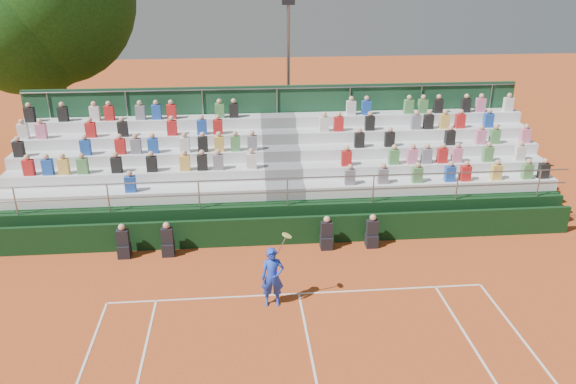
{
  "coord_description": "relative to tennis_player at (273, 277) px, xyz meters",
  "views": [
    {
      "loc": [
        -1.59,
        -13.97,
        8.93
      ],
      "look_at": [
        0.0,
        3.5,
        1.8
      ],
      "focal_mm": 35.0,
      "sensor_mm": 36.0,
      "label": 1
    }
  ],
  "objects": [
    {
      "name": "courtside_wall",
      "position": [
        0.79,
        3.67,
        -0.38
      ],
      "size": [
        20.0,
        0.15,
        1.0
      ],
      "primitive_type": "cube",
      "color": "black",
      "rests_on": "ground"
    },
    {
      "name": "ground",
      "position": [
        0.79,
        0.47,
        -0.88
      ],
      "size": [
        90.0,
        90.0,
        0.0
      ],
      "primitive_type": "plane",
      "color": "#C04F20",
      "rests_on": "ground"
    },
    {
      "name": "tree_west",
      "position": [
        -10.27,
        13.89,
        5.95
      ],
      "size": [
        7.23,
        7.23,
        10.46
      ],
      "color": "#342013",
      "rests_on": "ground"
    },
    {
      "name": "line_officials",
      "position": [
        -0.58,
        3.22,
        -0.41
      ],
      "size": [
        8.65,
        0.4,
        1.19
      ],
      "color": "black",
      "rests_on": "ground"
    },
    {
      "name": "tennis_player",
      "position": [
        0.0,
        0.0,
        0.0
      ],
      "size": [
        0.85,
        0.42,
        2.22
      ],
      "color": "blue",
      "rests_on": "ground"
    },
    {
      "name": "grandstand",
      "position": [
        0.8,
        6.91,
        0.2
      ],
      "size": [
        20.0,
        5.2,
        4.4
      ],
      "color": "black",
      "rests_on": "ground"
    },
    {
      "name": "floodlight_mast",
      "position": [
        1.69,
        13.69,
        3.55
      ],
      "size": [
        0.6,
        0.25,
        7.55
      ],
      "color": "gray",
      "rests_on": "ground"
    }
  ]
}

